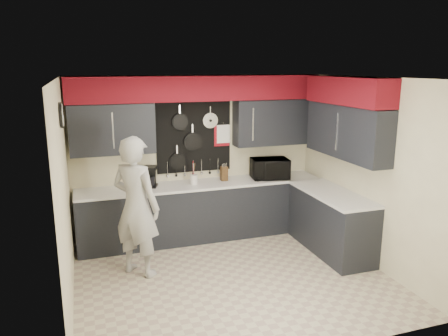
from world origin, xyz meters
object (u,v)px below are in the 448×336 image
object	(u,v)px
utensil_crock	(194,180)
coffee_maker	(151,176)
microwave	(270,169)
knife_block	(224,174)
person	(136,207)

from	to	relation	value
utensil_crock	coffee_maker	distance (m)	0.67
microwave	knife_block	world-z (taller)	microwave
microwave	coffee_maker	size ratio (longest dim) A/B	1.84
coffee_maker	knife_block	bearing A→B (deg)	18.30
utensil_crock	coffee_maker	world-z (taller)	coffee_maker
coffee_maker	person	distance (m)	1.08
knife_block	coffee_maker	distance (m)	1.19
microwave	coffee_maker	xyz separation A→B (m)	(-1.95, 0.12, 0.00)
knife_block	coffee_maker	xyz separation A→B (m)	(-1.19, 0.02, 0.05)
utensil_crock	coffee_maker	size ratio (longest dim) A/B	0.48
microwave	utensil_crock	bearing A→B (deg)	-172.71
utensil_crock	coffee_maker	xyz separation A→B (m)	(-0.66, 0.10, 0.09)
utensil_crock	person	bearing A→B (deg)	-137.97
person	knife_block	bearing A→B (deg)	-103.23
microwave	knife_block	xyz separation A→B (m)	(-0.76, 0.10, -0.05)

